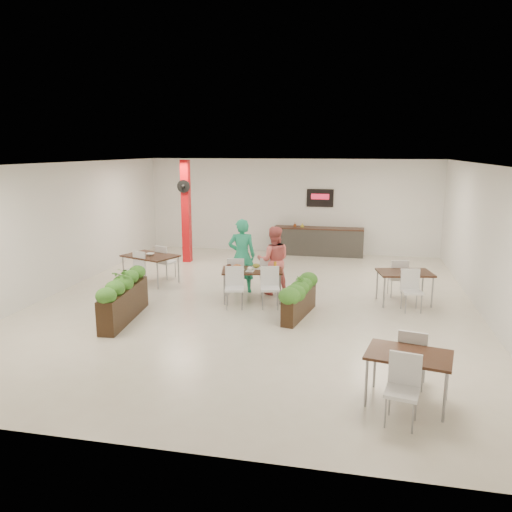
{
  "coord_description": "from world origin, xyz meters",
  "views": [
    {
      "loc": [
        2.32,
        -11.0,
        3.52
      ],
      "look_at": [
        0.02,
        0.03,
        1.1
      ],
      "focal_mm": 35.0,
      "sensor_mm": 36.0,
      "label": 1
    }
  ],
  "objects_px": {
    "planter_left": "(124,295)",
    "side_table_a": "(150,259)",
    "diner_woman": "(274,260)",
    "service_counter": "(318,241)",
    "red_column": "(186,210)",
    "planter_right": "(299,295)",
    "side_table_b": "(405,277)",
    "side_table_c": "(409,362)",
    "main_table": "(252,274)",
    "diner_man": "(242,256)"
  },
  "relations": [
    {
      "from": "main_table",
      "to": "diner_woman",
      "type": "relative_size",
      "value": 1.09
    },
    {
      "from": "red_column",
      "to": "side_table_a",
      "type": "bearing_deg",
      "value": -92.08
    },
    {
      "from": "side_table_c",
      "to": "main_table",
      "type": "bearing_deg",
      "value": 137.79
    },
    {
      "from": "side_table_a",
      "to": "diner_woman",
      "type": "bearing_deg",
      "value": 14.73
    },
    {
      "from": "planter_left",
      "to": "side_table_c",
      "type": "xyz_separation_m",
      "value": [
        5.5,
        -2.45,
        0.09
      ]
    },
    {
      "from": "diner_man",
      "to": "planter_right",
      "type": "relative_size",
      "value": 1.1
    },
    {
      "from": "side_table_a",
      "to": "side_table_b",
      "type": "distance_m",
      "value": 6.53
    },
    {
      "from": "diner_man",
      "to": "planter_left",
      "type": "bearing_deg",
      "value": 40.51
    },
    {
      "from": "service_counter",
      "to": "side_table_a",
      "type": "height_order",
      "value": "service_counter"
    },
    {
      "from": "red_column",
      "to": "side_table_b",
      "type": "bearing_deg",
      "value": -26.33
    },
    {
      "from": "service_counter",
      "to": "diner_man",
      "type": "relative_size",
      "value": 1.62
    },
    {
      "from": "planter_right",
      "to": "main_table",
      "type": "bearing_deg",
      "value": 143.2
    },
    {
      "from": "red_column",
      "to": "side_table_b",
      "type": "distance_m",
      "value": 7.22
    },
    {
      "from": "diner_woman",
      "to": "planter_left",
      "type": "relative_size",
      "value": 0.78
    },
    {
      "from": "diner_woman",
      "to": "side_table_a",
      "type": "relative_size",
      "value": 1.02
    },
    {
      "from": "red_column",
      "to": "side_table_c",
      "type": "distance_m",
      "value": 10.12
    },
    {
      "from": "service_counter",
      "to": "side_table_b",
      "type": "bearing_deg",
      "value": -64.42
    },
    {
      "from": "planter_right",
      "to": "service_counter",
      "type": "bearing_deg",
      "value": 91.28
    },
    {
      "from": "service_counter",
      "to": "side_table_b",
      "type": "distance_m",
      "value": 5.58
    },
    {
      "from": "side_table_a",
      "to": "service_counter",
      "type": "bearing_deg",
      "value": 68.76
    },
    {
      "from": "diner_man",
      "to": "side_table_c",
      "type": "relative_size",
      "value": 1.11
    },
    {
      "from": "red_column",
      "to": "planter_right",
      "type": "height_order",
      "value": "red_column"
    },
    {
      "from": "main_table",
      "to": "diner_man",
      "type": "height_order",
      "value": "diner_man"
    },
    {
      "from": "red_column",
      "to": "planter_right",
      "type": "bearing_deg",
      "value": -48.0
    },
    {
      "from": "diner_man",
      "to": "side_table_a",
      "type": "height_order",
      "value": "diner_man"
    },
    {
      "from": "side_table_b",
      "to": "side_table_c",
      "type": "bearing_deg",
      "value": -105.36
    },
    {
      "from": "service_counter",
      "to": "side_table_c",
      "type": "relative_size",
      "value": 1.79
    },
    {
      "from": "diner_man",
      "to": "side_table_a",
      "type": "distance_m",
      "value": 2.65
    },
    {
      "from": "diner_man",
      "to": "side_table_b",
      "type": "bearing_deg",
      "value": 165.19
    },
    {
      "from": "side_table_a",
      "to": "planter_right",
      "type": "bearing_deg",
      "value": -3.81
    },
    {
      "from": "diner_man",
      "to": "planter_left",
      "type": "xyz_separation_m",
      "value": [
        -1.93,
        -2.56,
        -0.39
      ]
    },
    {
      "from": "planter_left",
      "to": "side_table_a",
      "type": "bearing_deg",
      "value": 102.92
    },
    {
      "from": "service_counter",
      "to": "diner_man",
      "type": "bearing_deg",
      "value": -106.99
    },
    {
      "from": "service_counter",
      "to": "side_table_c",
      "type": "distance_m",
      "value": 10.11
    },
    {
      "from": "red_column",
      "to": "main_table",
      "type": "bearing_deg",
      "value": -51.7
    },
    {
      "from": "planter_left",
      "to": "side_table_c",
      "type": "bearing_deg",
      "value": -24.04
    },
    {
      "from": "service_counter",
      "to": "main_table",
      "type": "height_order",
      "value": "service_counter"
    },
    {
      "from": "service_counter",
      "to": "side_table_c",
      "type": "bearing_deg",
      "value": -78.12
    },
    {
      "from": "diner_man",
      "to": "diner_woman",
      "type": "distance_m",
      "value": 0.8
    },
    {
      "from": "service_counter",
      "to": "side_table_a",
      "type": "xyz_separation_m",
      "value": [
        -4.09,
        -4.5,
        0.15
      ]
    },
    {
      "from": "planter_left",
      "to": "side_table_a",
      "type": "relative_size",
      "value": 1.3
    },
    {
      "from": "diner_man",
      "to": "planter_left",
      "type": "distance_m",
      "value": 3.23
    },
    {
      "from": "planter_left",
      "to": "side_table_a",
      "type": "xyz_separation_m",
      "value": [
        -0.67,
        2.94,
        0.11
      ]
    },
    {
      "from": "red_column",
      "to": "service_counter",
      "type": "xyz_separation_m",
      "value": [
        4.0,
        1.86,
        -1.15
      ]
    },
    {
      "from": "side_table_a",
      "to": "side_table_c",
      "type": "relative_size",
      "value": 0.99
    },
    {
      "from": "planter_left",
      "to": "planter_right",
      "type": "relative_size",
      "value": 1.28
    },
    {
      "from": "main_table",
      "to": "planter_right",
      "type": "bearing_deg",
      "value": -36.8
    },
    {
      "from": "planter_right",
      "to": "planter_left",
      "type": "bearing_deg",
      "value": -164.71
    },
    {
      "from": "main_table",
      "to": "planter_left",
      "type": "bearing_deg",
      "value": -140.63
    },
    {
      "from": "service_counter",
      "to": "diner_man",
      "type": "xyz_separation_m",
      "value": [
        -1.49,
        -4.88,
        0.43
      ]
    }
  ]
}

